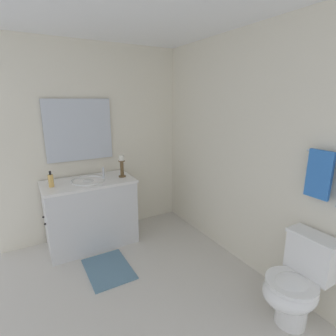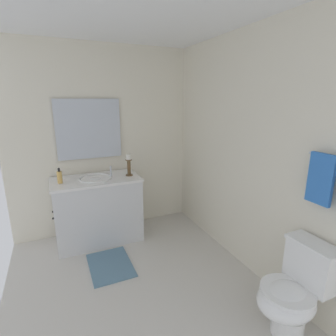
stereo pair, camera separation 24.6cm
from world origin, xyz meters
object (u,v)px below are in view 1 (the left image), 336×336
Objects in this scene: vanity_cabinet at (91,213)px; sink_basin at (89,184)px; toilet at (296,284)px; soap_bottle at (51,180)px; bath_mat at (108,269)px; towel_near_vanity at (319,174)px; candle_holder_tall at (122,166)px; mirror at (79,130)px.

sink_basin is (0.00, 0.00, 0.38)m from vanity_cabinet.
sink_basin reaches higher than vanity_cabinet.
vanity_cabinet is at bearing -151.78° from toilet.
vanity_cabinet is 0.64m from soap_bottle.
sink_basin is at bearing 179.91° from bath_mat.
towel_near_vanity is (1.97, 1.30, 0.43)m from sink_basin.
towel_near_vanity is (1.95, 1.70, 0.31)m from soap_bottle.
toilet is (2.02, 1.50, -0.54)m from soap_bottle.
towel_near_vanity is (1.97, 1.30, 0.80)m from vanity_cabinet.
candle_holder_tall is (0.04, 0.41, 0.18)m from sink_basin.
towel_near_vanity is at bearing 108.24° from toilet.
bath_mat is (0.58, -0.41, -0.96)m from candle_holder_tall.
sink_basin is 2.35m from toilet.
vanity_cabinet is at bearing 92.68° from soap_bottle.
sink_basin is 1.07× the size of towel_near_vanity.
toilet is at bearing 36.62° from soap_bottle.
bath_mat is at bearing 33.85° from soap_bottle.
mirror reaches higher than soap_bottle.
towel_near_vanity reaches higher than soap_bottle.
vanity_cabinet is 5.91× the size of soap_bottle.
candle_holder_tall reaches higher than soap_bottle.
soap_bottle is (0.30, -0.41, -0.50)m from mirror.
towel_near_vanity is 2.23m from bath_mat.
towel_near_vanity is at bearing 41.14° from soap_bottle.
towel_near_vanity is at bearing 43.97° from bath_mat.
sink_basin is 1.00m from bath_mat.
towel_near_vanity reaches higher than vanity_cabinet.
candle_holder_tall reaches higher than toilet.
mirror is 2.60m from towel_near_vanity.
sink_basin reaches higher than toilet.
towel_near_vanity is at bearing 33.37° from vanity_cabinet.
candle_holder_tall is (0.32, 0.41, -0.43)m from mirror.
soap_bottle is at bearing -143.38° from toilet.
candle_holder_tall is 2.13m from towel_near_vanity.
mirror is at bearing -150.03° from towel_near_vanity.
mirror is 1.33× the size of bath_mat.
mirror is at bearing -128.12° from candle_holder_tall.
toilet is (1.99, 0.68, -0.61)m from candle_holder_tall.
mirror is at bearing 126.35° from soap_bottle.
towel_near_vanity reaches higher than bath_mat.
vanity_cabinet is at bearing -0.01° from mirror.
vanity_cabinet is 1.77× the size of bath_mat.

